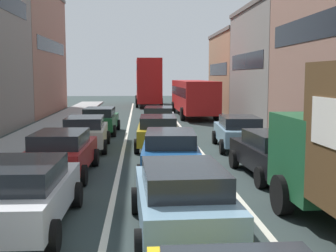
{
  "coord_description": "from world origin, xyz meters",
  "views": [
    {
      "loc": [
        -0.98,
        -3.01,
        3.31
      ],
      "look_at": [
        0.0,
        12.0,
        1.6
      ],
      "focal_mm": 47.45,
      "sensor_mm": 36.0,
      "label": 1
    }
  ],
  "objects_px": {
    "sedan_left_lane_third": "(62,152)",
    "coupe_centre_lane_fourth": "(158,131)",
    "sedan_centre_lane_second": "(182,197)",
    "bus_far_queue_secondary": "(148,80)",
    "hatchback_centre_lane_third": "(170,151)",
    "sedan_left_lane_fourth": "(85,132)",
    "sedan_centre_lane_fifth": "(159,118)",
    "sedan_left_lane_fifth": "(100,120)",
    "wagon_right_lane_far": "(239,131)",
    "bus_mid_queue_primary": "(193,95)",
    "sedan_right_lane_behind_truck": "(274,153)",
    "wagon_left_lane_second": "(23,192)"
  },
  "relations": [
    {
      "from": "sedan_right_lane_behind_truck",
      "to": "wagon_right_lane_far",
      "type": "distance_m",
      "value": 5.64
    },
    {
      "from": "bus_mid_queue_primary",
      "to": "bus_far_queue_secondary",
      "type": "bearing_deg",
      "value": 13.01
    },
    {
      "from": "sedan_centre_lane_fifth",
      "to": "wagon_right_lane_far",
      "type": "relative_size",
      "value": 1.0
    },
    {
      "from": "hatchback_centre_lane_third",
      "to": "bus_far_queue_secondary",
      "type": "distance_m",
      "value": 34.5
    },
    {
      "from": "sedan_centre_lane_fifth",
      "to": "sedan_centre_lane_second",
      "type": "bearing_deg",
      "value": -177.0
    },
    {
      "from": "bus_mid_queue_primary",
      "to": "coupe_centre_lane_fourth",
      "type": "bearing_deg",
      "value": 166.06
    },
    {
      "from": "sedan_left_lane_third",
      "to": "coupe_centre_lane_fourth",
      "type": "distance_m",
      "value": 6.39
    },
    {
      "from": "wagon_left_lane_second",
      "to": "coupe_centre_lane_fourth",
      "type": "relative_size",
      "value": 0.99
    },
    {
      "from": "hatchback_centre_lane_third",
      "to": "bus_far_queue_secondary",
      "type": "relative_size",
      "value": 0.42
    },
    {
      "from": "coupe_centre_lane_fourth",
      "to": "sedan_centre_lane_second",
      "type": "bearing_deg",
      "value": -177.98
    },
    {
      "from": "sedan_left_lane_fourth",
      "to": "sedan_left_lane_fifth",
      "type": "distance_m",
      "value": 5.56
    },
    {
      "from": "sedan_centre_lane_second",
      "to": "wagon_left_lane_second",
      "type": "distance_m",
      "value": 3.46
    },
    {
      "from": "hatchback_centre_lane_third",
      "to": "bus_far_queue_secondary",
      "type": "bearing_deg",
      "value": 3.09
    },
    {
      "from": "sedan_left_lane_third",
      "to": "wagon_left_lane_second",
      "type": "bearing_deg",
      "value": -177.57
    },
    {
      "from": "hatchback_centre_lane_third",
      "to": "sedan_left_lane_fourth",
      "type": "xyz_separation_m",
      "value": [
        -3.46,
        5.35,
        0.0
      ]
    },
    {
      "from": "sedan_centre_lane_second",
      "to": "sedan_left_lane_third",
      "type": "bearing_deg",
      "value": 29.11
    },
    {
      "from": "coupe_centre_lane_fourth",
      "to": "sedan_left_lane_fifth",
      "type": "distance_m",
      "value": 6.26
    },
    {
      "from": "coupe_centre_lane_fourth",
      "to": "bus_far_queue_secondary",
      "type": "distance_m",
      "value": 29.04
    },
    {
      "from": "wagon_left_lane_second",
      "to": "coupe_centre_lane_fourth",
      "type": "bearing_deg",
      "value": -16.9
    },
    {
      "from": "sedan_left_lane_fifth",
      "to": "bus_mid_queue_primary",
      "type": "bearing_deg",
      "value": -31.59
    },
    {
      "from": "sedan_left_lane_fifth",
      "to": "wagon_right_lane_far",
      "type": "bearing_deg",
      "value": -128.89
    },
    {
      "from": "sedan_left_lane_fourth",
      "to": "sedan_right_lane_behind_truck",
      "type": "xyz_separation_m",
      "value": [
        6.83,
        -5.91,
        0.0
      ]
    },
    {
      "from": "hatchback_centre_lane_third",
      "to": "sedan_left_lane_fourth",
      "type": "height_order",
      "value": "same"
    },
    {
      "from": "sedan_right_lane_behind_truck",
      "to": "sedan_left_lane_fifth",
      "type": "bearing_deg",
      "value": 26.89
    },
    {
      "from": "sedan_left_lane_third",
      "to": "sedan_right_lane_behind_truck",
      "type": "relative_size",
      "value": 0.99
    },
    {
      "from": "sedan_centre_lane_fifth",
      "to": "coupe_centre_lane_fourth",
      "type": "bearing_deg",
      "value": -178.96
    },
    {
      "from": "wagon_right_lane_far",
      "to": "bus_far_queue_secondary",
      "type": "bearing_deg",
      "value": 10.13
    },
    {
      "from": "sedan_centre_lane_second",
      "to": "bus_mid_queue_primary",
      "type": "bearing_deg",
      "value": -9.43
    },
    {
      "from": "sedan_centre_lane_second",
      "to": "wagon_right_lane_far",
      "type": "bearing_deg",
      "value": -20.6
    },
    {
      "from": "sedan_centre_lane_second",
      "to": "bus_far_queue_secondary",
      "type": "distance_m",
      "value": 40.16
    },
    {
      "from": "sedan_centre_lane_second",
      "to": "sedan_left_lane_fifth",
      "type": "height_order",
      "value": "same"
    },
    {
      "from": "sedan_left_lane_fourth",
      "to": "bus_mid_queue_primary",
      "type": "distance_m",
      "value": 17.07
    },
    {
      "from": "sedan_centre_lane_second",
      "to": "bus_far_queue_secondary",
      "type": "xyz_separation_m",
      "value": [
        0.11,
        40.11,
        2.03
      ]
    },
    {
      "from": "hatchback_centre_lane_third",
      "to": "coupe_centre_lane_fourth",
      "type": "distance_m",
      "value": 5.47
    },
    {
      "from": "coupe_centre_lane_fourth",
      "to": "bus_far_queue_secondary",
      "type": "xyz_separation_m",
      "value": [
        0.15,
        28.97,
        2.03
      ]
    },
    {
      "from": "sedan_left_lane_third",
      "to": "hatchback_centre_lane_third",
      "type": "bearing_deg",
      "value": -89.42
    },
    {
      "from": "coupe_centre_lane_fourth",
      "to": "wagon_right_lane_far",
      "type": "distance_m",
      "value": 3.68
    },
    {
      "from": "bus_far_queue_secondary",
      "to": "coupe_centre_lane_fourth",
      "type": "bearing_deg",
      "value": 179.0
    },
    {
      "from": "hatchback_centre_lane_third",
      "to": "bus_mid_queue_primary",
      "type": "height_order",
      "value": "bus_mid_queue_primary"
    },
    {
      "from": "sedan_right_lane_behind_truck",
      "to": "bus_mid_queue_primary",
      "type": "distance_m",
      "value": 21.55
    },
    {
      "from": "sedan_left_lane_fifth",
      "to": "sedan_left_lane_third",
      "type": "bearing_deg",
      "value": -179.89
    },
    {
      "from": "sedan_centre_lane_fifth",
      "to": "bus_far_queue_secondary",
      "type": "bearing_deg",
      "value": 4.25
    },
    {
      "from": "wagon_left_lane_second",
      "to": "bus_far_queue_secondary",
      "type": "distance_m",
      "value": 39.72
    },
    {
      "from": "sedan_centre_lane_fifth",
      "to": "sedan_right_lane_behind_truck",
      "type": "xyz_separation_m",
      "value": [
        3.25,
        -11.95,
        0.0
      ]
    },
    {
      "from": "sedan_centre_lane_second",
      "to": "bus_far_queue_secondary",
      "type": "bearing_deg",
      "value": -2.12
    },
    {
      "from": "bus_far_queue_secondary",
      "to": "wagon_right_lane_far",
      "type": "bearing_deg",
      "value": -173.88
    },
    {
      "from": "sedan_left_lane_fourth",
      "to": "wagon_right_lane_far",
      "type": "relative_size",
      "value": 0.99
    },
    {
      "from": "sedan_centre_lane_fifth",
      "to": "sedan_left_lane_fifth",
      "type": "relative_size",
      "value": 1.01
    },
    {
      "from": "wagon_left_lane_second",
      "to": "sedan_left_lane_fifth",
      "type": "height_order",
      "value": "same"
    },
    {
      "from": "hatchback_centre_lane_third",
      "to": "sedan_left_lane_fifth",
      "type": "relative_size",
      "value": 1.01
    }
  ]
}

